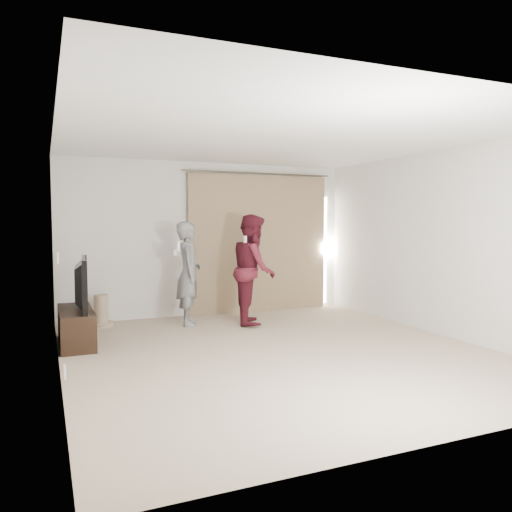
# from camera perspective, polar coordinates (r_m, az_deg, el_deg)

# --- Properties ---
(floor) EXTENTS (5.50, 5.50, 0.00)m
(floor) POSITION_cam_1_polar(r_m,az_deg,el_deg) (6.24, 2.61, -10.87)
(floor) COLOR tan
(floor) RESTS_ON ground
(wall_back) EXTENTS (5.00, 0.04, 2.60)m
(wall_back) POSITION_cam_1_polar(r_m,az_deg,el_deg) (8.60, -5.34, 1.97)
(wall_back) COLOR beige
(wall_back) RESTS_ON ground
(wall_left) EXTENTS (0.04, 5.50, 2.60)m
(wall_left) POSITION_cam_1_polar(r_m,az_deg,el_deg) (5.45, -21.78, 0.53)
(wall_left) COLOR beige
(wall_left) RESTS_ON ground
(ceiling) EXTENTS (5.00, 5.50, 0.01)m
(ceiling) POSITION_cam_1_polar(r_m,az_deg,el_deg) (6.12, 2.69, 13.39)
(ceiling) COLOR white
(ceiling) RESTS_ON wall_back
(curtain) EXTENTS (2.80, 0.11, 2.46)m
(curtain) POSITION_cam_1_polar(r_m,az_deg,el_deg) (8.86, 0.44, 1.42)
(curtain) COLOR #927659
(curtain) RESTS_ON ground
(tv_console) EXTENTS (0.41, 1.20, 0.46)m
(tv_console) POSITION_cam_1_polar(r_m,az_deg,el_deg) (6.95, -19.87, -7.62)
(tv_console) COLOR black
(tv_console) RESTS_ON ground
(tv) EXTENTS (0.24, 1.17, 0.67)m
(tv) POSITION_cam_1_polar(r_m,az_deg,el_deg) (6.86, -19.98, -2.98)
(tv) COLOR black
(tv) RESTS_ON tv_console
(scratching_post) EXTENTS (0.37, 0.37, 0.49)m
(scratching_post) POSITION_cam_1_polar(r_m,az_deg,el_deg) (8.00, -17.27, -6.29)
(scratching_post) COLOR tan
(scratching_post) RESTS_ON ground
(person_man) EXTENTS (0.52, 0.66, 1.60)m
(person_man) POSITION_cam_1_polar(r_m,az_deg,el_deg) (7.75, -7.71, -1.98)
(person_man) COLOR slate
(person_man) RESTS_ON ground
(person_woman) EXTENTS (0.89, 1.00, 1.71)m
(person_woman) POSITION_cam_1_polar(r_m,az_deg,el_deg) (7.78, -0.28, -1.51)
(person_woman) COLOR #521521
(person_woman) RESTS_ON ground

